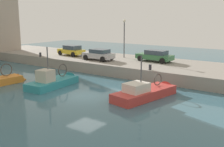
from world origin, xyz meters
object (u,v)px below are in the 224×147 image
(fishing_boat_teal, at_px, (56,84))
(quay_streetlamp, at_px, (124,32))
(mooring_bollard_north, at_px, (40,55))
(parked_car_yellow, at_px, (71,50))
(parked_car_green, at_px, (155,56))
(mooring_bollard_mid, at_px, (150,67))
(parked_car_silver, at_px, (99,54))
(fishing_boat_red, at_px, (147,96))

(fishing_boat_teal, bearing_deg, quay_streetlamp, 0.29)
(mooring_bollard_north, bearing_deg, parked_car_yellow, -37.37)
(parked_car_green, xyz_separation_m, mooring_bollard_mid, (-5.05, -1.96, -0.41))
(parked_car_silver, xyz_separation_m, quay_streetlamp, (3.52, -1.37, 2.56))
(parked_car_green, height_order, mooring_bollard_mid, parked_car_green)
(fishing_boat_red, relative_size, parked_car_yellow, 1.74)
(parked_car_silver, distance_m, mooring_bollard_north, 8.30)
(parked_car_silver, bearing_deg, mooring_bollard_north, 104.87)
(parked_car_green, bearing_deg, parked_car_yellow, 98.82)
(mooring_bollard_mid, height_order, quay_streetlamp, quay_streetlamp)
(fishing_boat_teal, bearing_deg, fishing_boat_red, -79.64)
(fishing_boat_red, height_order, mooring_bollard_north, fishing_boat_red)
(quay_streetlamp, bearing_deg, mooring_bollard_north, 121.04)
(parked_car_green, distance_m, parked_car_yellow, 11.69)
(parked_car_yellow, distance_m, parked_car_silver, 5.64)
(fishing_boat_teal, relative_size, fishing_boat_red, 0.88)
(parked_car_silver, bearing_deg, quay_streetlamp, -21.32)
(parked_car_yellow, xyz_separation_m, quay_streetlamp, (2.39, -6.90, 2.55))
(fishing_boat_red, bearing_deg, parked_car_yellow, 62.95)
(parked_car_yellow, distance_m, mooring_bollard_north, 4.12)
(fishing_boat_teal, xyz_separation_m, parked_car_green, (11.44, -4.59, 1.75))
(fishing_boat_teal, height_order, parked_car_silver, fishing_boat_teal)
(fishing_boat_red, relative_size, quay_streetlamp, 1.44)
(parked_car_yellow, bearing_deg, mooring_bollard_north, 142.63)
(fishing_boat_teal, relative_size, parked_car_yellow, 1.54)
(parked_car_yellow, distance_m, quay_streetlamp, 7.74)
(mooring_bollard_mid, bearing_deg, fishing_boat_teal, 134.27)
(parked_car_silver, distance_m, quay_streetlamp, 4.57)
(quay_streetlamp, bearing_deg, parked_car_silver, 158.68)
(fishing_boat_teal, xyz_separation_m, quay_streetlamp, (12.04, 0.06, 4.32))
(parked_car_silver, relative_size, mooring_bollard_north, 6.91)
(parked_car_yellow, bearing_deg, parked_car_green, -81.18)
(parked_car_silver, height_order, mooring_bollard_north, parked_car_silver)
(fishing_boat_red, height_order, mooring_bollard_mid, fishing_boat_red)
(fishing_boat_teal, bearing_deg, mooring_bollard_mid, -45.73)
(parked_car_silver, bearing_deg, mooring_bollard_mid, -104.92)
(parked_car_yellow, height_order, quay_streetlamp, quay_streetlamp)
(mooring_bollard_mid, bearing_deg, quay_streetlamp, 49.48)
(fishing_boat_teal, bearing_deg, mooring_bollard_north, 55.95)
(parked_car_green, bearing_deg, fishing_boat_red, -156.91)
(fishing_boat_red, xyz_separation_m, quay_streetlamp, (10.43, 8.84, 4.34))
(parked_car_yellow, bearing_deg, quay_streetlamp, -70.89)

